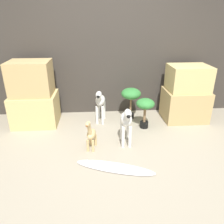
{
  "coord_description": "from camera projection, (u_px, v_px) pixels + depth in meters",
  "views": [
    {
      "loc": [
        -0.26,
        -2.6,
        1.81
      ],
      "look_at": [
        -0.02,
        0.7,
        0.35
      ],
      "focal_mm": 35.0,
      "sensor_mm": 36.0,
      "label": 1
    }
  ],
  "objects": [
    {
      "name": "zebra_right",
      "position": [
        126.0,
        121.0,
        3.21
      ],
      "size": [
        0.18,
        0.48,
        0.64
      ],
      "color": "silver",
      "rests_on": "ground_plane"
    },
    {
      "name": "surfboard",
      "position": [
        114.0,
        167.0,
        2.82
      ],
      "size": [
        1.06,
        0.53,
        0.08
      ],
      "color": "silver",
      "rests_on": "ground_plane"
    },
    {
      "name": "zebra_left",
      "position": [
        100.0,
        102.0,
        3.92
      ],
      "size": [
        0.22,
        0.49,
        0.64
      ],
      "color": "silver",
      "rests_on": "ground_plane"
    },
    {
      "name": "wall_back",
      "position": [
        110.0,
        57.0,
        4.12
      ],
      "size": [
        6.4,
        0.08,
        2.2
      ],
      "color": "#38332D",
      "rests_on": "ground_plane"
    },
    {
      "name": "ground_plane",
      "position": [
        117.0,
        154.0,
        3.12
      ],
      "size": [
        14.0,
        14.0,
        0.0
      ],
      "primitive_type": "plane",
      "color": "#9E937F"
    },
    {
      "name": "rock_pillar_right",
      "position": [
        186.0,
        95.0,
        4.01
      ],
      "size": [
        0.77,
        0.61,
        1.02
      ],
      "color": "tan",
      "rests_on": "ground_plane"
    },
    {
      "name": "potted_palm_back",
      "position": [
        131.0,
        95.0,
        4.05
      ],
      "size": [
        0.36,
        0.36,
        0.59
      ],
      "color": "black",
      "rests_on": "ground_plane"
    },
    {
      "name": "potted_palm_front",
      "position": [
        145.0,
        107.0,
        3.71
      ],
      "size": [
        0.31,
        0.31,
        0.54
      ],
      "color": "black",
      "rests_on": "ground_plane"
    },
    {
      "name": "rock_pillar_left",
      "position": [
        34.0,
        96.0,
        3.81
      ],
      "size": [
        0.77,
        0.61,
        1.13
      ],
      "color": "#D1B775",
      "rests_on": "ground_plane"
    },
    {
      "name": "giraffe_figurine",
      "position": [
        91.0,
        134.0,
        3.14
      ],
      "size": [
        0.17,
        0.36,
        0.52
      ],
      "color": "tan",
      "rests_on": "ground_plane"
    }
  ]
}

